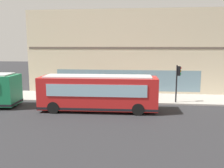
% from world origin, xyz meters
% --- Properties ---
extents(ground, '(120.00, 120.00, 0.00)m').
position_xyz_m(ground, '(0.00, 0.00, 0.00)').
color(ground, '#262628').
extents(sidewalk_curb, '(4.75, 40.00, 0.15)m').
position_xyz_m(sidewalk_curb, '(4.98, 0.00, 0.07)').
color(sidewalk_curb, '#9E9991').
rests_on(sidewalk_curb, ground).
extents(building_corner, '(6.46, 23.53, 9.62)m').
position_xyz_m(building_corner, '(10.55, 0.00, 4.80)').
color(building_corner, beige).
rests_on(building_corner, ground).
extents(city_bus_nearside, '(2.82, 10.11, 3.07)m').
position_xyz_m(city_bus_nearside, '(-0.17, 2.11, 1.55)').
color(city_bus_nearside, red).
rests_on(city_bus_nearside, ground).
extents(traffic_light_near_corner, '(0.32, 0.49, 3.59)m').
position_xyz_m(traffic_light_near_corner, '(3.15, -5.08, 2.66)').
color(traffic_light_near_corner, black).
rests_on(traffic_light_near_corner, sidewalk_curb).
extents(fire_hydrant, '(0.35, 0.35, 0.74)m').
position_xyz_m(fire_hydrant, '(6.03, -0.78, 0.51)').
color(fire_hydrant, yellow).
rests_on(fire_hydrant, sidewalk_curb).
extents(pedestrian_near_hydrant, '(0.32, 0.32, 1.54)m').
position_xyz_m(pedestrian_near_hydrant, '(4.41, 6.21, 1.02)').
color(pedestrian_near_hydrant, '#8C3F8C').
rests_on(pedestrian_near_hydrant, sidewalk_curb).
extents(pedestrian_near_building_entrance, '(0.32, 0.32, 1.58)m').
position_xyz_m(pedestrian_near_building_entrance, '(5.80, 3.27, 1.05)').
color(pedestrian_near_building_entrance, silver).
rests_on(pedestrian_near_building_entrance, sidewalk_curb).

